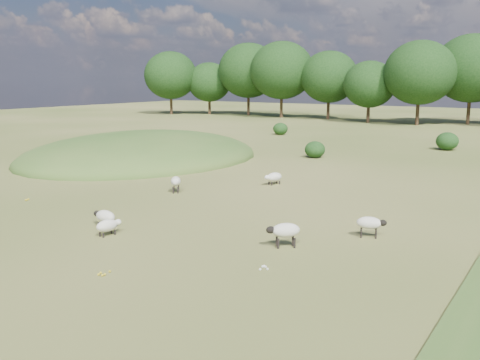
% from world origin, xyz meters
% --- Properties ---
extents(ground, '(160.00, 160.00, 0.00)m').
position_xyz_m(ground, '(0.00, 20.00, 0.00)').
color(ground, '#3C531A').
rests_on(ground, ground).
extents(mound, '(16.00, 20.00, 4.00)m').
position_xyz_m(mound, '(-12.00, 12.00, 0.00)').
color(mound, '#33561E').
rests_on(mound, ground).
extents(treeline, '(96.28, 14.66, 11.70)m').
position_xyz_m(treeline, '(-1.06, 55.44, 6.57)').
color(treeline, black).
rests_on(treeline, ground).
extents(shrubs, '(19.58, 15.12, 1.52)m').
position_xyz_m(shrubs, '(-0.43, 27.60, 0.69)').
color(shrubs, black).
rests_on(shrubs, ground).
extents(sheep_0, '(0.85, 1.26, 0.70)m').
position_xyz_m(sheep_0, '(1.56, 8.27, 0.44)').
color(sheep_0, beige).
rests_on(sheep_0, ground).
extents(sheep_1, '(0.62, 1.14, 0.64)m').
position_xyz_m(sheep_1, '(1.07, -3.98, 0.40)').
color(sheep_1, beige).
rests_on(sheep_1, ground).
extents(sheep_2, '(1.19, 1.11, 0.90)m').
position_xyz_m(sheep_2, '(7.50, -1.61, 0.63)').
color(sheep_2, beige).
rests_on(sheep_2, ground).
extents(sheep_4, '(1.18, 0.77, 0.82)m').
position_xyz_m(sheep_4, '(9.66, 1.18, 0.57)').
color(sheep_4, beige).
rests_on(sheep_4, ground).
extents(sheep_5, '(1.23, 0.61, 0.70)m').
position_xyz_m(sheep_5, '(0.05, -3.16, 0.44)').
color(sheep_5, beige).
rests_on(sheep_5, ground).
extents(sheep_6, '(0.98, 1.17, 0.85)m').
position_xyz_m(sheep_6, '(-1.83, 3.65, 0.60)').
color(sheep_6, beige).
rests_on(sheep_6, ground).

